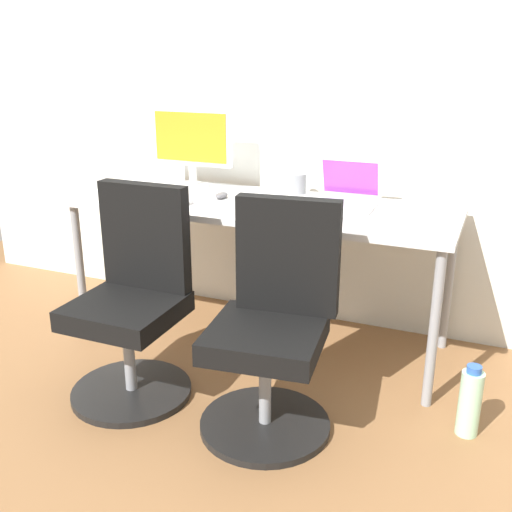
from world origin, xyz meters
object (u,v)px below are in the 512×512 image
(office_chair_left, at_px, (134,304))
(coffee_mug, at_px, (325,213))
(open_laptop, at_px, (346,194))
(office_chair_right, at_px, (273,329))
(desktop_monitor, at_px, (192,142))
(water_bottle_on_floor, at_px, (470,402))

(office_chair_left, bearing_deg, coffee_mug, 30.81)
(coffee_mug, bearing_deg, open_laptop, 90.48)
(coffee_mug, bearing_deg, office_chair_right, -99.05)
(desktop_monitor, bearing_deg, coffee_mug, -25.98)
(office_chair_left, bearing_deg, open_laptop, 47.94)
(water_bottle_on_floor, bearing_deg, coffee_mug, 162.85)
(office_chair_left, xyz_separation_m, open_laptop, (0.73, 0.81, 0.39))
(water_bottle_on_floor, bearing_deg, office_chair_left, -171.20)
(office_chair_right, xyz_separation_m, coffee_mug, (0.07, 0.44, 0.38))
(open_laptop, bearing_deg, water_bottle_on_floor, -39.93)
(water_bottle_on_floor, relative_size, open_laptop, 1.00)
(office_chair_left, height_order, water_bottle_on_floor, office_chair_left)
(open_laptop, distance_m, coffee_mug, 0.37)
(desktop_monitor, xyz_separation_m, open_laptop, (0.89, -0.06, -0.20))
(office_chair_left, distance_m, desktop_monitor, 1.06)
(office_chair_right, xyz_separation_m, open_laptop, (0.07, 0.81, 0.39))
(office_chair_right, height_order, open_laptop, open_laptop)
(office_chair_left, distance_m, coffee_mug, 0.93)
(water_bottle_on_floor, bearing_deg, open_laptop, 140.07)
(coffee_mug, bearing_deg, desktop_monitor, 154.02)
(water_bottle_on_floor, xyz_separation_m, open_laptop, (-0.70, 0.59, 0.67))
(office_chair_left, height_order, coffee_mug, office_chair_left)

